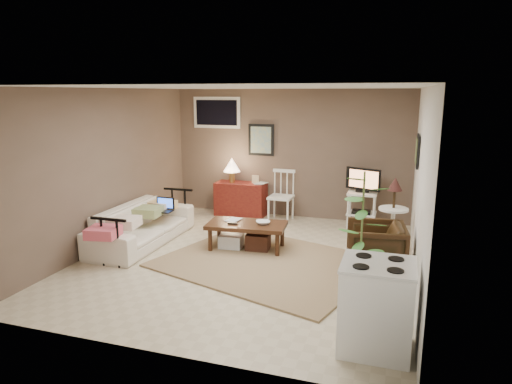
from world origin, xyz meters
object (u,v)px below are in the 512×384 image
(coffee_table, at_px, (246,234))
(armchair, at_px, (375,246))
(tv_stand, at_px, (362,196))
(side_table, at_px, (394,207))
(potted_plant, at_px, (362,232))
(stove, at_px, (376,306))
(sofa, at_px, (142,219))
(spindle_chair, at_px, (281,197))
(red_console, at_px, (240,196))

(coffee_table, relative_size, armchair, 1.63)
(tv_stand, height_order, side_table, side_table)
(potted_plant, relative_size, stove, 1.78)
(coffee_table, distance_m, tv_stand, 2.34)
(sofa, relative_size, potted_plant, 1.36)
(spindle_chair, relative_size, stove, 1.10)
(spindle_chair, distance_m, side_table, 2.36)
(red_console, xyz_separation_m, stove, (2.78, -4.07, 0.04))
(tv_stand, relative_size, stove, 1.24)
(potted_plant, bearing_deg, armchair, 81.67)
(armchair, bearing_deg, tv_stand, -177.57)
(red_console, distance_m, tv_stand, 2.32)
(stove, bearing_deg, side_table, 88.46)
(red_console, height_order, spindle_chair, red_console)
(armchair, distance_m, stove, 1.86)
(sofa, bearing_deg, stove, -118.69)
(coffee_table, distance_m, armchair, 1.94)
(red_console, height_order, armchair, red_console)
(armchair, bearing_deg, spindle_chair, -146.48)
(coffee_table, height_order, potted_plant, potted_plant)
(red_console, height_order, tv_stand, red_console)
(sofa, bearing_deg, red_console, -23.53)
(tv_stand, relative_size, potted_plant, 0.70)
(coffee_table, xyz_separation_m, tv_stand, (1.55, 1.73, 0.31))
(tv_stand, bearing_deg, spindle_chair, 179.32)
(coffee_table, xyz_separation_m, side_table, (2.09, 0.54, 0.46))
(spindle_chair, height_order, potted_plant, potted_plant)
(sofa, bearing_deg, spindle_chair, -41.81)
(spindle_chair, bearing_deg, tv_stand, -0.68)
(sofa, bearing_deg, tv_stand, -58.91)
(coffee_table, height_order, red_console, red_console)
(coffee_table, height_order, stove, stove)
(side_table, height_order, potted_plant, potted_plant)
(coffee_table, xyz_separation_m, armchair, (1.90, -0.36, 0.13))
(red_console, relative_size, armchair, 1.49)
(red_console, height_order, side_table, side_table)
(sofa, xyz_separation_m, potted_plant, (3.44, -0.99, 0.40))
(coffee_table, distance_m, sofa, 1.68)
(coffee_table, xyz_separation_m, red_console, (-0.76, 1.85, 0.14))
(red_console, relative_size, side_table, 0.98)
(spindle_chair, bearing_deg, side_table, -31.13)
(sofa, height_order, tv_stand, tv_stand)
(coffee_table, height_order, side_table, side_table)
(coffee_table, relative_size, tv_stand, 1.15)
(red_console, xyz_separation_m, armchair, (2.67, -2.21, -0.01))
(side_table, distance_m, potted_plant, 1.76)
(side_table, distance_m, armchair, 0.97)
(potted_plant, xyz_separation_m, stove, (0.24, -1.02, -0.38))
(coffee_table, bearing_deg, stove, -47.63)
(tv_stand, distance_m, side_table, 1.32)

